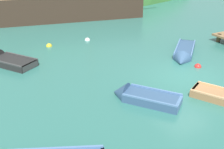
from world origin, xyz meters
TOP-DOWN VIEW (x-y plane):
  - ground_plane at (0.00, 0.00)m, footprint 120.00×120.00m
  - sailing_ship at (-1.70, 15.05)m, footprint 17.14×6.36m
  - rowboat_near_dock at (1.96, 2.51)m, footprint 3.47×3.34m
  - rowboat_center at (-3.23, -0.81)m, footprint 2.62×2.97m
  - rowboat_outer_left at (-7.68, 6.08)m, footprint 2.75×3.22m
  - buoy_white at (-2.03, 7.89)m, footprint 0.37×0.37m
  - buoy_yellow at (-4.76, 7.88)m, footprint 0.39×0.39m
  - buoy_red at (1.45, 0.76)m, footprint 0.38×0.38m

SIDE VIEW (x-z plane):
  - ground_plane at x=0.00m, z-range 0.00..0.00m
  - buoy_white at x=-2.03m, z-range -0.18..0.18m
  - buoy_yellow at x=-4.76m, z-range -0.19..0.19m
  - buoy_red at x=1.45m, z-range -0.19..0.19m
  - rowboat_near_dock at x=1.96m, z-range -0.39..0.59m
  - rowboat_outer_left at x=-7.68m, z-range -0.48..0.71m
  - rowboat_center at x=-3.23m, z-range -0.40..0.63m
  - sailing_ship at x=-1.70m, z-range -5.19..6.85m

